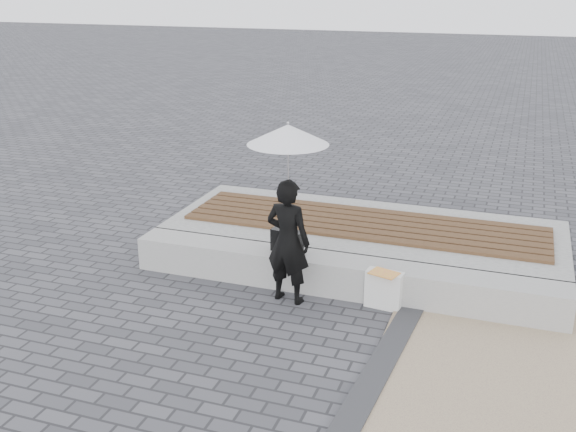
# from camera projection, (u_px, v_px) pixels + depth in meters

# --- Properties ---
(ground) EXTENTS (80.00, 80.00, 0.00)m
(ground) POSITION_uv_depth(u_px,v_px,m) (294.00, 361.00, 6.40)
(ground) COLOR #4A4A4F
(ground) RESTS_ON ground
(edging_band) EXTENTS (0.61, 5.20, 0.04)m
(edging_band) POSITION_uv_depth(u_px,v_px,m) (359.00, 405.00, 5.72)
(edging_band) COLOR #323335
(edging_band) RESTS_ON ground
(seating_ledge) EXTENTS (5.00, 0.45, 0.40)m
(seating_ledge) POSITION_uv_depth(u_px,v_px,m) (339.00, 275.00, 7.76)
(seating_ledge) COLOR #A5A5A0
(seating_ledge) RESTS_ON ground
(timber_platform) EXTENTS (5.00, 2.00, 0.40)m
(timber_platform) POSITION_uv_depth(u_px,v_px,m) (364.00, 239.00, 8.82)
(timber_platform) COLOR #ABACA6
(timber_platform) RESTS_ON ground
(timber_decking) EXTENTS (4.60, 1.20, 0.04)m
(timber_decking) POSITION_uv_depth(u_px,v_px,m) (364.00, 223.00, 8.75)
(timber_decking) COLOR brown
(timber_decking) RESTS_ON timber_platform
(woman) EXTENTS (0.56, 0.41, 1.41)m
(woman) POSITION_uv_depth(u_px,v_px,m) (288.00, 241.00, 7.37)
(woman) COLOR black
(woman) RESTS_ON ground
(parasol) EXTENTS (0.86, 0.86, 1.10)m
(parasol) POSITION_uv_depth(u_px,v_px,m) (288.00, 135.00, 6.98)
(parasol) COLOR #B7B6BC
(parasol) RESTS_ON ground
(handbag) EXTENTS (0.39, 0.19, 0.27)m
(handbag) POSITION_uv_depth(u_px,v_px,m) (287.00, 241.00, 7.86)
(handbag) COLOR black
(handbag) RESTS_ON seating_ledge
(canvas_tote) EXTENTS (0.42, 0.21, 0.42)m
(canvas_tote) POSITION_uv_depth(u_px,v_px,m) (384.00, 289.00, 7.38)
(canvas_tote) COLOR white
(canvas_tote) RESTS_ON ground
(magazine) EXTENTS (0.35, 0.29, 0.01)m
(magazine) POSITION_uv_depth(u_px,v_px,m) (384.00, 273.00, 7.26)
(magazine) COLOR #D34F3B
(magazine) RESTS_ON canvas_tote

